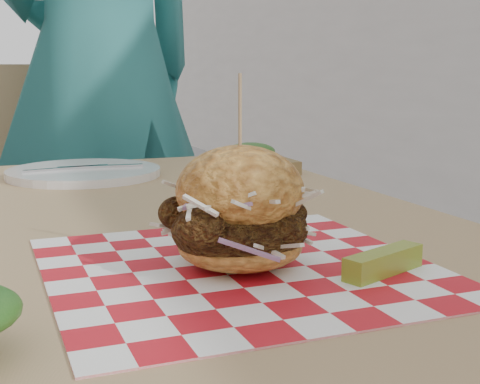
{
  "coord_description": "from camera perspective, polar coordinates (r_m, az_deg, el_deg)",
  "views": [
    {
      "loc": [
        -0.44,
        -0.5,
        0.94
      ],
      "look_at": [
        -0.22,
        0.08,
        0.82
      ],
      "focal_mm": 50.0,
      "sensor_mm": 36.0,
      "label": 1
    }
  ],
  "objects": [
    {
      "name": "pickle_spear",
      "position": [
        0.63,
        12.14,
        -5.88
      ],
      "size": [
        0.1,
        0.05,
        0.02
      ],
      "primitive_type": "cube",
      "rotation": [
        0.0,
        0.0,
        0.37
      ],
      "color": "#9CA630",
      "rests_on": "paper_liner"
    },
    {
      "name": "sandwich",
      "position": [
        0.63,
        0.0,
        -1.98
      ],
      "size": [
        0.16,
        0.16,
        0.18
      ],
      "color": "gold",
      "rests_on": "paper_liner"
    },
    {
      "name": "kraft_tray",
      "position": [
        1.23,
        0.93,
        2.69
      ],
      "size": [
        0.15,
        0.12,
        0.06
      ],
      "color": "brown",
      "rests_on": "patio_table"
    },
    {
      "name": "patio_table",
      "position": [
        0.85,
        -8.77,
        -8.06
      ],
      "size": [
        0.8,
        1.2,
        0.75
      ],
      "color": "tan",
      "rests_on": "ground"
    },
    {
      "name": "patio_chair",
      "position": [
        1.86,
        -15.23,
        -1.91
      ],
      "size": [
        0.48,
        0.49,
        0.95
      ],
      "rotation": [
        0.0,
        0.0,
        -0.15
      ],
      "color": "tan",
      "rests_on": "ground"
    },
    {
      "name": "place_setting",
      "position": [
        1.22,
        -13.16,
        1.65
      ],
      "size": [
        0.27,
        0.27,
        0.02
      ],
      "color": "white",
      "rests_on": "patio_table"
    },
    {
      "name": "paper_liner",
      "position": [
        0.64,
        0.0,
        -6.48
      ],
      "size": [
        0.36,
        0.36,
        0.0
      ],
      "primitive_type": "cube",
      "color": "red",
      "rests_on": "patio_table"
    },
    {
      "name": "diner",
      "position": [
        1.8,
        -11.87,
        10.85
      ],
      "size": [
        0.82,
        0.7,
        1.91
      ],
      "primitive_type": "imported",
      "rotation": [
        0.0,
        0.0,
        3.56
      ],
      "color": "#297877",
      "rests_on": "ground"
    }
  ]
}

